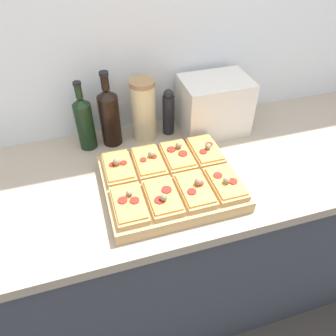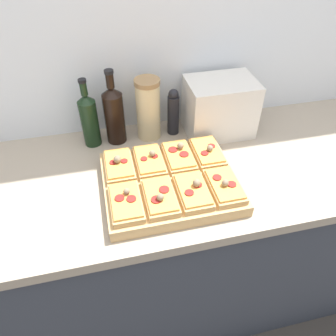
% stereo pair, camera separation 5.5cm
% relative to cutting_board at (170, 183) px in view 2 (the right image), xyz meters
% --- Properties ---
extents(wall_back, '(6.00, 0.06, 2.50)m').
position_rel_cutting_board_xyz_m(wall_back, '(-0.01, 0.44, 0.33)').
color(wall_back, silver).
rests_on(wall_back, ground_plane).
extents(kitchen_counter, '(2.63, 0.67, 0.90)m').
position_rel_cutting_board_xyz_m(kitchen_counter, '(-0.01, 0.09, -0.47)').
color(kitchen_counter, '#333842').
rests_on(kitchen_counter, ground_plane).
extents(cutting_board, '(0.45, 0.38, 0.04)m').
position_rel_cutting_board_xyz_m(cutting_board, '(0.00, 0.00, 0.00)').
color(cutting_board, tan).
rests_on(cutting_board, kitchen_counter).
extents(pizza_slice_back_left, '(0.10, 0.17, 0.06)m').
position_rel_cutting_board_xyz_m(pizza_slice_back_left, '(-0.16, 0.09, 0.04)').
color(pizza_slice_back_left, tan).
rests_on(pizza_slice_back_left, cutting_board).
extents(pizza_slice_back_midleft, '(0.10, 0.17, 0.05)m').
position_rel_cutting_board_xyz_m(pizza_slice_back_midleft, '(-0.05, 0.09, 0.04)').
color(pizza_slice_back_midleft, tan).
rests_on(pizza_slice_back_midleft, cutting_board).
extents(pizza_slice_back_midright, '(0.10, 0.17, 0.05)m').
position_rel_cutting_board_xyz_m(pizza_slice_back_midright, '(0.05, 0.09, 0.04)').
color(pizza_slice_back_midright, tan).
rests_on(pizza_slice_back_midright, cutting_board).
extents(pizza_slice_back_right, '(0.10, 0.17, 0.05)m').
position_rel_cutting_board_xyz_m(pizza_slice_back_right, '(0.16, 0.09, 0.04)').
color(pizza_slice_back_right, tan).
rests_on(pizza_slice_back_right, cutting_board).
extents(pizza_slice_front_left, '(0.10, 0.17, 0.05)m').
position_rel_cutting_board_xyz_m(pizza_slice_front_left, '(-0.16, -0.09, 0.04)').
color(pizza_slice_front_left, tan).
rests_on(pizza_slice_front_left, cutting_board).
extents(pizza_slice_front_midleft, '(0.10, 0.17, 0.05)m').
position_rel_cutting_board_xyz_m(pizza_slice_front_midleft, '(-0.05, -0.09, 0.04)').
color(pizza_slice_front_midleft, tan).
rests_on(pizza_slice_front_midleft, cutting_board).
extents(pizza_slice_front_midright, '(0.10, 0.17, 0.05)m').
position_rel_cutting_board_xyz_m(pizza_slice_front_midright, '(0.05, -0.09, 0.04)').
color(pizza_slice_front_midright, tan).
rests_on(pizza_slice_front_midright, cutting_board).
extents(pizza_slice_front_right, '(0.10, 0.17, 0.05)m').
position_rel_cutting_board_xyz_m(pizza_slice_front_right, '(0.16, -0.09, 0.04)').
color(pizza_slice_front_right, tan).
rests_on(pizza_slice_front_right, cutting_board).
extents(olive_oil_bottle, '(0.07, 0.07, 0.28)m').
position_rel_cutting_board_xyz_m(olive_oil_bottle, '(-0.24, 0.32, 0.09)').
color(olive_oil_bottle, black).
rests_on(olive_oil_bottle, kitchen_counter).
extents(wine_bottle, '(0.08, 0.08, 0.30)m').
position_rel_cutting_board_xyz_m(wine_bottle, '(-0.15, 0.32, 0.10)').
color(wine_bottle, black).
rests_on(wine_bottle, kitchen_counter).
extents(grain_jar_tall, '(0.10, 0.10, 0.25)m').
position_rel_cutting_board_xyz_m(grain_jar_tall, '(-0.01, 0.32, 0.11)').
color(grain_jar_tall, beige).
rests_on(grain_jar_tall, kitchen_counter).
extents(pepper_mill, '(0.05, 0.05, 0.20)m').
position_rel_cutting_board_xyz_m(pepper_mill, '(0.09, 0.32, 0.08)').
color(pepper_mill, black).
rests_on(pepper_mill, kitchen_counter).
extents(toaster_oven, '(0.29, 0.19, 0.23)m').
position_rel_cutting_board_xyz_m(toaster_oven, '(0.27, 0.29, 0.09)').
color(toaster_oven, beige).
rests_on(toaster_oven, kitchen_counter).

